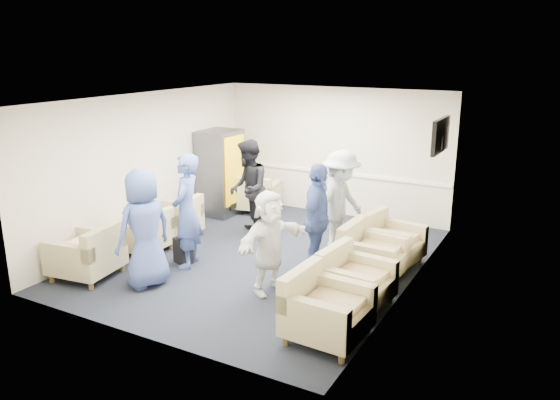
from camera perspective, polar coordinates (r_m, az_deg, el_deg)
The scene contains 25 objects.
floor at distance 9.41m, azimuth -1.80°, elevation -6.05°, with size 6.00×6.00×0.00m, color black.
ceiling at distance 8.77m, azimuth -1.95°, elevation 10.55°, with size 6.00×6.00×0.00m, color white.
back_wall at distance 11.62m, azimuth 5.69°, elevation 5.04°, with size 5.00×0.02×2.70m, color beige.
front_wall at distance 6.70m, azimuth -15.06°, elevation -3.50°, with size 5.00×0.02×2.70m, color beige.
left_wall at distance 10.46m, azimuth -13.77°, elevation 3.47°, with size 0.02×6.00×2.70m, color beige.
right_wall at distance 8.06m, azimuth 13.63°, elevation -0.14°, with size 0.02×6.00×2.70m, color beige.
chair_rail at distance 11.69m, azimuth 5.59°, elevation 2.86°, with size 4.98×0.04×0.06m, color white.
tv at distance 9.64m, azimuth 16.42°, elevation 6.48°, with size 0.10×1.00×0.58m.
armchair_left_near at distance 9.03m, azimuth -19.31°, elevation -5.47°, with size 1.03×1.03×0.73m.
armchair_left_mid at distance 9.83m, azimuth -13.90°, elevation -3.52°, with size 0.84×0.84×0.66m.
armchair_left_far at distance 10.36m, azimuth -10.80°, elevation -2.24°, with size 0.98×0.98×0.69m.
armchair_right_near at distance 6.84m, azimuth 4.51°, elevation -11.52°, with size 0.97×0.97×0.74m.
armchair_right_midnear at distance 7.71m, azimuth 7.61°, elevation -8.48°, with size 0.96×0.96×0.70m.
armchair_right_midfar at distance 8.65m, azimuth 9.42°, elevation -5.70°, with size 0.93×0.93×0.73m.
armchair_right_far at distance 9.24m, azimuth 11.21°, elevation -4.43°, with size 1.02×1.02×0.71m.
armchair_corner at distance 11.87m, azimuth -2.51°, elevation 0.40°, with size 1.05×1.05×0.71m.
vending_machine at distance 11.68m, azimuth -6.21°, elevation 2.86°, with size 0.74×0.86×1.81m.
backpack at distance 9.25m, azimuth -10.11°, elevation -4.93°, with size 0.35×0.30×0.51m.
pillow at distance 8.97m, azimuth -19.52°, elevation -4.34°, with size 0.49×0.37×0.14m, color white.
person_front_left at distance 8.32m, azimuth -13.99°, elevation -2.90°, with size 0.88×0.57×1.80m, color #41579E.
person_mid_left at distance 8.92m, azimuth -9.73°, elevation -1.15°, with size 0.68×0.45×1.87m, color #41579E.
person_back_left at distance 10.21m, azimuth -3.34°, elevation 1.16°, with size 0.90×0.70×1.85m, color black.
person_back_right at distance 9.36m, azimuth 6.33°, elevation -0.34°, with size 1.18×0.68×1.83m, color silver.
person_mid_right at distance 8.53m, azimuth 3.91°, elevation -2.05°, with size 1.05×0.44×1.79m, color #41579E.
person_front_right at distance 7.92m, azimuth -1.10°, elevation -4.40°, with size 1.42×0.45×1.54m, color white.
Camera 1 is at (4.46, -7.51, 3.50)m, focal length 35.00 mm.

